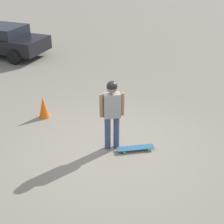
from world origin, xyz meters
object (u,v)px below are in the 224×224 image
object	(u,v)px
car_parked_near	(2,40)
traffic_cone	(44,107)
person	(112,109)
skateboard	(136,148)

from	to	relation	value
car_parked_near	traffic_cone	distance (m)	6.51
person	skateboard	xyz separation A→B (m)	(-0.56, -0.14, -0.98)
skateboard	traffic_cone	world-z (taller)	traffic_cone
traffic_cone	car_parked_near	bearing A→B (deg)	-37.12
skateboard	car_parked_near	size ratio (longest dim) A/B	0.20
skateboard	car_parked_near	bearing A→B (deg)	-63.95
person	traffic_cone	xyz separation A→B (m)	(2.42, -0.53, -0.74)
skateboard	traffic_cone	size ratio (longest dim) A/B	1.35
person	car_parked_near	distance (m)	8.82
person	traffic_cone	distance (m)	2.58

